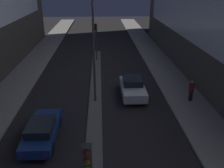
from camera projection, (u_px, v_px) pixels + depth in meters
median_strip at (95, 100)px, 20.07m from camera, size 0.99×29.27×0.14m
traffic_light_mid at (96, 34)px, 28.66m from camera, size 0.32×0.42×4.27m
street_lamp at (93, 20)px, 17.33m from camera, size 0.53×0.53×9.21m
car_left_lane at (42, 130)px, 14.81m from camera, size 1.71×4.56×1.36m
car_right_lane at (133, 87)px, 20.63m from camera, size 1.85×4.32×1.52m
pedestrian_on_right_sidewalk at (191, 90)px, 19.39m from camera, size 0.40×0.40×1.70m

